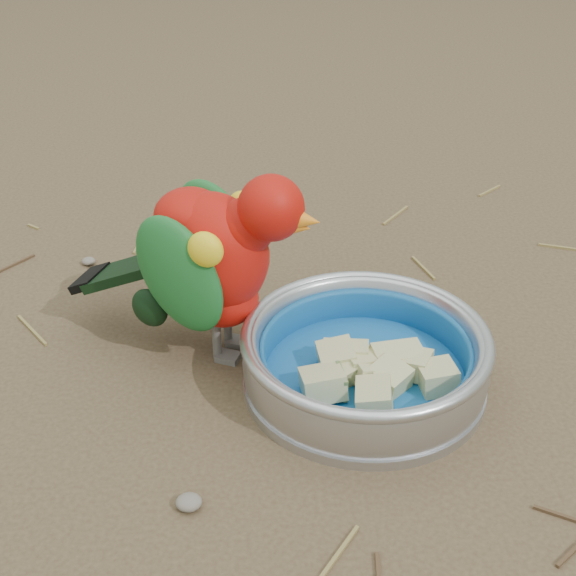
{
  "coord_description": "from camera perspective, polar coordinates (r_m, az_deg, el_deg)",
  "views": [
    {
      "loc": [
        -0.1,
        -0.59,
        0.48
      ],
      "look_at": [
        -0.07,
        0.06,
        0.08
      ],
      "focal_mm": 50.0,
      "sensor_mm": 36.0,
      "label": 1
    }
  ],
  "objects": [
    {
      "name": "ground",
      "position": [
        0.77,
        5.68,
        -7.43
      ],
      "size": [
        60.0,
        60.0,
        0.0
      ],
      "primitive_type": "plane",
      "color": "brown"
    },
    {
      "name": "food_bowl",
      "position": [
        0.78,
        5.41,
        -6.46
      ],
      "size": [
        0.23,
        0.23,
        0.02
      ],
      "primitive_type": "cylinder",
      "color": "#B2B2BA",
      "rests_on": "ground"
    },
    {
      "name": "bowl_wall",
      "position": [
        0.76,
        5.52,
        -4.68
      ],
      "size": [
        0.23,
        0.23,
        0.04
      ],
      "primitive_type": null,
      "color": "#B2B2BA",
      "rests_on": "food_bowl"
    },
    {
      "name": "fruit_wedges",
      "position": [
        0.76,
        5.5,
        -5.1
      ],
      "size": [
        0.14,
        0.14,
        0.03
      ],
      "primitive_type": null,
      "color": "#BFBC82",
      "rests_on": "food_bowl"
    },
    {
      "name": "lory_parrot",
      "position": [
        0.78,
        -5.24,
        1.42
      ],
      "size": [
        0.26,
        0.19,
        0.19
      ],
      "primitive_type": null,
      "rotation": [
        0.0,
        0.0,
        -1.96
      ],
      "color": "#B31009",
      "rests_on": "ground"
    },
    {
      "name": "ground_debris",
      "position": [
        0.82,
        4.64,
        -4.65
      ],
      "size": [
        0.9,
        0.8,
        0.01
      ],
      "primitive_type": null,
      "color": "olive",
      "rests_on": "ground"
    }
  ]
}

